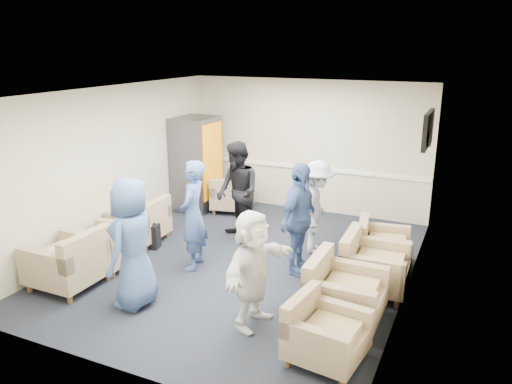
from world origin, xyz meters
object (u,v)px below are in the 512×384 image
at_px(vending_machine, 197,164).
at_px(person_mid_right, 299,219).
at_px(armchair_right_far, 380,247).
at_px(armchair_left_near, 71,263).
at_px(person_front_left, 132,243).
at_px(armchair_right_midnear, 341,294).
at_px(person_back_left, 237,192).
at_px(armchair_left_far, 142,224).
at_px(person_front_right, 253,269).
at_px(person_mid_left, 193,215).
at_px(armchair_right_midfar, 371,267).
at_px(armchair_corner, 232,197).
at_px(armchair_left_mid, 110,246).
at_px(armchair_right_near, 323,335).
at_px(person_back_right, 317,208).

xyz_separation_m(vending_machine, person_mid_right, (2.99, -2.04, -0.11)).
bearing_deg(armchair_right_far, armchair_left_near, 114.12).
bearing_deg(person_front_left, armchair_right_midnear, 100.08).
bearing_deg(vending_machine, person_back_left, -38.60).
distance_m(armchair_left_far, person_back_left, 1.77).
relative_size(armchair_right_far, person_front_right, 0.61).
distance_m(person_back_left, person_front_right, 2.80).
bearing_deg(person_mid_left, armchair_right_midnear, 64.35).
distance_m(armchair_right_midnear, vending_machine, 5.08).
relative_size(armchair_left_near, armchair_left_far, 1.05).
bearing_deg(armchair_right_midfar, armchair_corner, 54.03).
xyz_separation_m(armchair_left_near, armchair_right_far, (3.87, 2.56, -0.05)).
distance_m(armchair_left_far, person_mid_left, 1.56).
relative_size(armchair_right_midfar, person_front_right, 0.61).
xyz_separation_m(armchair_right_far, person_mid_left, (-2.62, -1.25, 0.54)).
height_order(armchair_left_mid, vending_machine, vending_machine).
bearing_deg(armchair_right_midnear, person_front_left, 106.10).
height_order(armchair_right_midnear, armchair_corner, armchair_right_midnear).
relative_size(armchair_right_midnear, armchair_corner, 0.94).
distance_m(armchair_right_near, person_front_right, 1.15).
height_order(vending_machine, person_mid_right, vending_machine).
bearing_deg(vending_machine, armchair_left_mid, -85.59).
bearing_deg(armchair_right_far, vending_machine, 63.19).
height_order(armchair_right_far, person_front_left, person_front_left).
xyz_separation_m(armchair_left_mid, vending_machine, (-0.24, 3.05, 0.64)).
xyz_separation_m(armchair_right_near, person_front_left, (-2.64, 0.15, 0.57)).
distance_m(armchair_left_mid, armchair_left_far, 1.04).
distance_m(armchair_right_midnear, person_front_left, 2.76).
distance_m(armchair_left_near, armchair_right_far, 4.64).
xyz_separation_m(armchair_corner, person_front_left, (0.58, -3.96, 0.56)).
height_order(armchair_corner, person_mid_left, person_mid_left).
bearing_deg(vending_machine, armchair_right_near, -45.15).
height_order(armchair_left_mid, person_mid_right, person_mid_right).
bearing_deg(armchair_right_midnear, armchair_right_midfar, -9.81).
relative_size(armchair_left_near, person_back_right, 0.60).
bearing_deg(vending_machine, person_front_left, -70.71).
bearing_deg(armchair_right_midfar, armchair_left_near, 111.23).
distance_m(vending_machine, person_back_left, 2.02).
bearing_deg(person_mid_left, person_back_left, 162.09).
xyz_separation_m(armchair_left_near, person_back_right, (2.79, 2.66, 0.41)).
xyz_separation_m(armchair_right_near, armchair_right_midnear, (-0.04, 0.89, 0.05)).
distance_m(armchair_right_midfar, armchair_right_far, 0.88).
bearing_deg(person_front_right, armchair_right_midnear, -52.96).
bearing_deg(person_front_left, armchair_right_midfar, 115.71).
bearing_deg(armchair_right_near, person_back_right, 26.68).
relative_size(armchair_right_midfar, person_back_right, 0.59).
bearing_deg(person_back_left, person_mid_right, 11.58).
bearing_deg(armchair_right_far, armchair_left_far, 91.19).
xyz_separation_m(armchair_right_midfar, person_front_right, (-1.13, -1.51, 0.39)).
xyz_separation_m(person_front_left, person_back_left, (0.23, 2.60, 0.01)).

